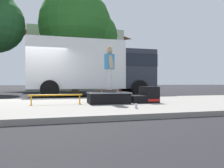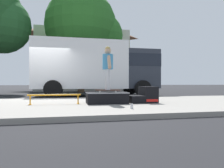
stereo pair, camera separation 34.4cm
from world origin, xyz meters
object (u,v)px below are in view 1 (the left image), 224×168
at_px(skateboard, 109,90).
at_px(skate_box, 108,97).
at_px(kicker_ramp, 145,96).
at_px(soda_can, 136,106).
at_px(street_tree_neighbour, 80,28).
at_px(box_truck, 94,66).
at_px(grind_rail, 56,97).
at_px(skater_kid, 109,64).

bearing_deg(skateboard, skate_box, -131.86).
relative_size(kicker_ramp, skateboard, 1.09).
xyz_separation_m(soda_can, street_tree_neighbour, (-0.17, 12.08, 5.08)).
bearing_deg(skateboard, box_truck, 85.57).
height_order(kicker_ramp, street_tree_neighbour, street_tree_neighbour).
xyz_separation_m(kicker_ramp, skateboard, (-1.19, 0.05, 0.19)).
height_order(grind_rail, box_truck, box_truck).
bearing_deg(grind_rail, street_tree_neighbour, 80.59).
distance_m(grind_rail, skateboard, 1.62).
distance_m(soda_can, box_truck, 7.01).
bearing_deg(grind_rail, skateboard, -0.63).
xyz_separation_m(grind_rail, street_tree_neighbour, (1.75, 10.56, 4.92)).
bearing_deg(box_truck, street_tree_neighbour, 93.02).
height_order(skater_kid, soda_can, skater_kid).
relative_size(grind_rail, soda_can, 12.23).
bearing_deg(box_truck, skate_box, -94.87).
xyz_separation_m(skater_kid, soda_can, (0.31, -1.50, -1.16)).
bearing_deg(skateboard, street_tree_neighbour, 89.26).
xyz_separation_m(skateboard, soda_can, (0.31, -1.50, -0.34)).
bearing_deg(street_tree_neighbour, kicker_ramp, -84.34).
height_order(skateboard, box_truck, box_truck).
bearing_deg(grind_rail, box_truck, 69.14).
bearing_deg(kicker_ramp, skate_box, 179.98).
height_order(grind_rail, skater_kid, skater_kid).
distance_m(box_truck, street_tree_neighbour, 6.34).
bearing_deg(skate_box, street_tree_neighbour, 89.01).
bearing_deg(kicker_ramp, soda_can, -121.23).
height_order(skater_kid, street_tree_neighbour, street_tree_neighbour).
distance_m(skate_box, street_tree_neighbour, 11.73).
distance_m(skate_box, soda_can, 1.50).
xyz_separation_m(grind_rail, skater_kid, (1.61, -0.02, 0.99)).
bearing_deg(soda_can, grind_rail, 141.66).
bearing_deg(kicker_ramp, skateboard, 177.54).
height_order(grind_rail, street_tree_neighbour, street_tree_neighbour).
relative_size(kicker_ramp, grind_rail, 0.57).
height_order(kicker_ramp, grind_rail, kicker_ramp).
bearing_deg(soda_can, skater_kid, 101.67).
distance_m(skateboard, skater_kid, 0.81).
bearing_deg(box_truck, soda_can, -90.86).
relative_size(grind_rail, skater_kid, 1.13).
bearing_deg(street_tree_neighbour, skater_kid, -90.74).
relative_size(skate_box, kicker_ramp, 1.44).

